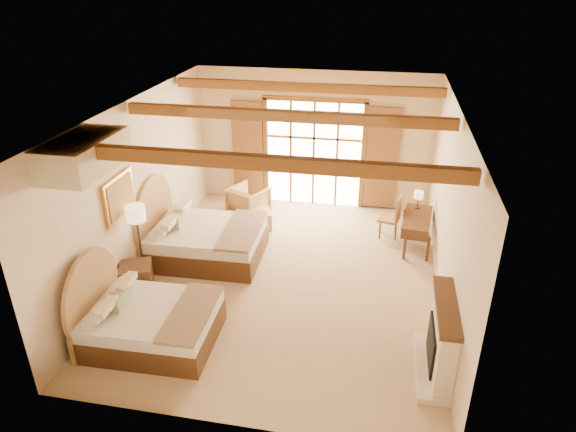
% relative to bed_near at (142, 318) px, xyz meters
% --- Properties ---
extents(floor, '(7.00, 7.00, 0.00)m').
position_rel_bed_near_xyz_m(floor, '(1.83, 2.13, -0.39)').
color(floor, tan).
rests_on(floor, ground).
extents(wall_back, '(5.50, 0.00, 5.50)m').
position_rel_bed_near_xyz_m(wall_back, '(1.83, 5.63, 1.21)').
color(wall_back, beige).
rests_on(wall_back, ground).
extents(wall_left, '(0.00, 7.00, 7.00)m').
position_rel_bed_near_xyz_m(wall_left, '(-0.92, 2.13, 1.21)').
color(wall_left, beige).
rests_on(wall_left, ground).
extents(wall_right, '(0.00, 7.00, 7.00)m').
position_rel_bed_near_xyz_m(wall_right, '(4.58, 2.13, 1.21)').
color(wall_right, beige).
rests_on(wall_right, ground).
extents(ceiling, '(7.00, 7.00, 0.00)m').
position_rel_bed_near_xyz_m(ceiling, '(1.83, 2.13, 2.81)').
color(ceiling, '#A77333').
rests_on(ceiling, ground).
extents(ceiling_beams, '(5.39, 4.60, 0.18)m').
position_rel_bed_near_xyz_m(ceiling_beams, '(1.83, 2.13, 2.69)').
color(ceiling_beams, olive).
rests_on(ceiling_beams, ceiling).
extents(french_doors, '(3.95, 0.08, 2.60)m').
position_rel_bed_near_xyz_m(french_doors, '(1.83, 5.57, 0.86)').
color(french_doors, white).
rests_on(french_doors, ground).
extents(fireplace, '(0.46, 1.40, 1.16)m').
position_rel_bed_near_xyz_m(fireplace, '(4.42, 0.13, 0.12)').
color(fireplace, beige).
rests_on(fireplace, ground).
extents(painting, '(0.06, 0.95, 0.75)m').
position_rel_bed_near_xyz_m(painting, '(-0.88, 1.38, 1.36)').
color(painting, orange).
rests_on(painting, wall_left).
extents(canopy_valance, '(0.70, 1.40, 0.45)m').
position_rel_bed_near_xyz_m(canopy_valance, '(-0.57, 0.13, 2.56)').
color(canopy_valance, '#F9E9C5').
rests_on(canopy_valance, ceiling).
extents(bed_near, '(1.97, 1.53, 1.28)m').
position_rel_bed_near_xyz_m(bed_near, '(0.00, 0.00, 0.00)').
color(bed_near, '#4B3215').
rests_on(bed_near, floor).
extents(bed_far, '(2.23, 1.72, 1.44)m').
position_rel_bed_near_xyz_m(bed_far, '(-0.03, 2.59, 0.05)').
color(bed_far, '#4B3215').
rests_on(bed_far, floor).
extents(nightstand, '(0.68, 0.68, 0.63)m').
position_rel_bed_near_xyz_m(nightstand, '(-0.61, 1.06, -0.07)').
color(nightstand, '#4B3215').
rests_on(nightstand, floor).
extents(floor_lamp, '(0.33, 0.33, 1.56)m').
position_rel_bed_near_xyz_m(floor_lamp, '(-0.67, 1.46, 0.94)').
color(floor_lamp, '#37291B').
rests_on(floor_lamp, floor).
extents(armchair, '(1.04, 1.05, 0.72)m').
position_rel_bed_near_xyz_m(armchair, '(0.47, 4.57, -0.03)').
color(armchair, '#AA8348').
rests_on(armchair, floor).
extents(ottoman, '(0.70, 0.70, 0.40)m').
position_rel_bed_near_xyz_m(ottoman, '(0.83, 4.04, -0.19)').
color(ottoman, '#B3844A').
rests_on(ottoman, floor).
extents(desk, '(0.68, 1.31, 0.67)m').
position_rel_bed_near_xyz_m(desk, '(4.22, 3.83, -0.03)').
color(desk, '#4B3215').
rests_on(desk, floor).
extents(desk_chair, '(0.49, 0.49, 0.93)m').
position_rel_bed_near_xyz_m(desk_chair, '(3.69, 4.16, -0.10)').
color(desk_chair, '#965D31').
rests_on(desk_chair, floor).
extents(desk_lamp, '(0.19, 0.19, 0.38)m').
position_rel_bed_near_xyz_m(desk_lamp, '(4.23, 4.25, 0.57)').
color(desk_lamp, '#37291B').
rests_on(desk_lamp, desk).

